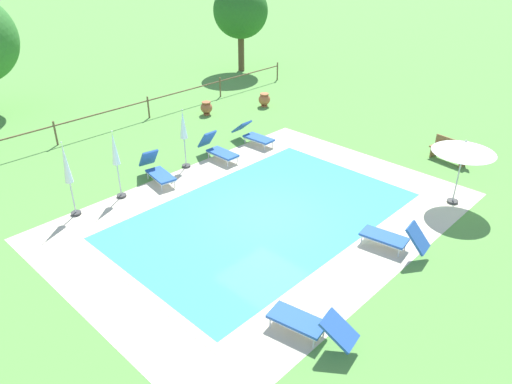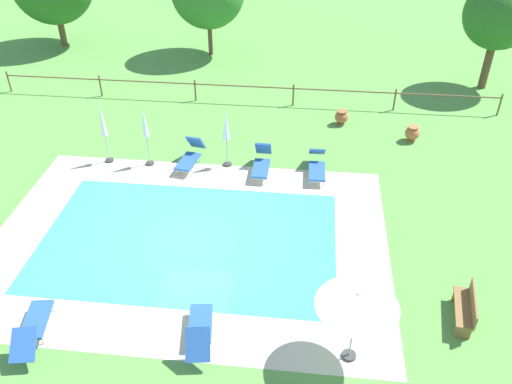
{
  "view_description": "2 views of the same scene",
  "coord_description": "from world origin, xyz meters",
  "px_view_note": "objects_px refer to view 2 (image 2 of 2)",
  "views": [
    {
      "loc": [
        -9.57,
        -8.83,
        7.95
      ],
      "look_at": [
        0.13,
        0.5,
        0.6
      ],
      "focal_mm": 33.69,
      "sensor_mm": 36.0,
      "label": 1
    },
    {
      "loc": [
        3.57,
        -12.57,
        10.89
      ],
      "look_at": [
        1.92,
        2.14,
        0.54
      ],
      "focal_mm": 37.05,
      "sensor_mm": 36.0,
      "label": 2
    }
  ],
  "objects_px": {
    "sun_lounger_north_mid": "(33,327)",
    "wooden_bench_lawn_side": "(466,307)",
    "sun_lounger_south_near_corner": "(262,163)",
    "terracotta_urn_by_tree": "(341,117)",
    "patio_umbrella_open_foreground": "(358,300)",
    "sun_lounger_north_near_steps": "(190,156)",
    "sun_lounger_north_far": "(317,166)",
    "patio_umbrella_closed_row_west": "(103,124)",
    "terracotta_urn_near_fence": "(412,133)",
    "tree_west_mid": "(500,14)",
    "sun_lounger_north_end": "(200,330)",
    "patio_umbrella_closed_row_mid_east": "(226,130)",
    "patio_umbrella_closed_row_mid_west": "(145,128)"
  },
  "relations": [
    {
      "from": "sun_lounger_north_mid",
      "to": "wooden_bench_lawn_side",
      "type": "distance_m",
      "value": 11.23
    },
    {
      "from": "sun_lounger_south_near_corner",
      "to": "terracotta_urn_by_tree",
      "type": "distance_m",
      "value": 5.24
    },
    {
      "from": "patio_umbrella_open_foreground",
      "to": "sun_lounger_north_near_steps",
      "type": "bearing_deg",
      "value": 124.74
    },
    {
      "from": "sun_lounger_north_mid",
      "to": "sun_lounger_south_near_corner",
      "type": "xyz_separation_m",
      "value": [
        4.98,
        8.48,
        0.03
      ]
    },
    {
      "from": "sun_lounger_north_far",
      "to": "patio_umbrella_open_foreground",
      "type": "height_order",
      "value": "patio_umbrella_open_foreground"
    },
    {
      "from": "patio_umbrella_closed_row_west",
      "to": "patio_umbrella_open_foreground",
      "type": "bearing_deg",
      "value": -42.57
    },
    {
      "from": "terracotta_urn_near_fence",
      "to": "tree_west_mid",
      "type": "xyz_separation_m",
      "value": [
        4.21,
        5.94,
        3.26
      ]
    },
    {
      "from": "tree_west_mid",
      "to": "sun_lounger_north_mid",
      "type": "bearing_deg",
      "value": -130.91
    },
    {
      "from": "sun_lounger_north_far",
      "to": "patio_umbrella_closed_row_west",
      "type": "height_order",
      "value": "patio_umbrella_closed_row_west"
    },
    {
      "from": "sun_lounger_north_mid",
      "to": "sun_lounger_north_end",
      "type": "xyz_separation_m",
      "value": [
        4.25,
        0.36,
        0.03
      ]
    },
    {
      "from": "sun_lounger_north_mid",
      "to": "patio_umbrella_open_foreground",
      "type": "bearing_deg",
      "value": 1.91
    },
    {
      "from": "terracotta_urn_by_tree",
      "to": "sun_lounger_south_near_corner",
      "type": "bearing_deg",
      "value": -125.95
    },
    {
      "from": "sun_lounger_north_end",
      "to": "patio_umbrella_open_foreground",
      "type": "bearing_deg",
      "value": -1.34
    },
    {
      "from": "sun_lounger_north_near_steps",
      "to": "wooden_bench_lawn_side",
      "type": "bearing_deg",
      "value": -37.6
    },
    {
      "from": "tree_west_mid",
      "to": "wooden_bench_lawn_side",
      "type": "bearing_deg",
      "value": -104.56
    },
    {
      "from": "sun_lounger_north_far",
      "to": "wooden_bench_lawn_side",
      "type": "bearing_deg",
      "value": -59.14
    },
    {
      "from": "sun_lounger_south_near_corner",
      "to": "sun_lounger_north_mid",
      "type": "bearing_deg",
      "value": -120.45
    },
    {
      "from": "patio_umbrella_closed_row_mid_east",
      "to": "tree_west_mid",
      "type": "relative_size",
      "value": 0.43
    },
    {
      "from": "patio_umbrella_open_foreground",
      "to": "tree_west_mid",
      "type": "relative_size",
      "value": 0.42
    },
    {
      "from": "patio_umbrella_closed_row_mid_west",
      "to": "terracotta_urn_near_fence",
      "type": "xyz_separation_m",
      "value": [
        10.33,
        3.01,
        -1.22
      ]
    },
    {
      "from": "sun_lounger_north_near_steps",
      "to": "patio_umbrella_closed_row_west",
      "type": "height_order",
      "value": "patio_umbrella_closed_row_west"
    },
    {
      "from": "patio_umbrella_closed_row_west",
      "to": "wooden_bench_lawn_side",
      "type": "distance_m",
      "value": 13.91
    },
    {
      "from": "sun_lounger_north_far",
      "to": "patio_umbrella_closed_row_mid_east",
      "type": "xyz_separation_m",
      "value": [
        -3.44,
        0.26,
        1.17
      ]
    },
    {
      "from": "patio_umbrella_closed_row_mid_east",
      "to": "sun_lounger_north_near_steps",
      "type": "bearing_deg",
      "value": -174.17
    },
    {
      "from": "terracotta_urn_by_tree",
      "to": "sun_lounger_north_near_steps",
      "type": "bearing_deg",
      "value": -145.25
    },
    {
      "from": "sun_lounger_north_far",
      "to": "sun_lounger_north_end",
      "type": "relative_size",
      "value": 1.03
    },
    {
      "from": "patio_umbrella_closed_row_west",
      "to": "patio_umbrella_closed_row_mid_east",
      "type": "bearing_deg",
      "value": 2.76
    },
    {
      "from": "patio_umbrella_closed_row_west",
      "to": "tree_west_mid",
      "type": "xyz_separation_m",
      "value": [
        16.18,
        8.91,
        2.01
      ]
    },
    {
      "from": "patio_umbrella_open_foreground",
      "to": "tree_west_mid",
      "type": "distance_m",
      "value": 18.71
    },
    {
      "from": "terracotta_urn_near_fence",
      "to": "sun_lounger_south_near_corner",
      "type": "bearing_deg",
      "value": -152.76
    },
    {
      "from": "sun_lounger_north_far",
      "to": "sun_lounger_north_end",
      "type": "bearing_deg",
      "value": -108.97
    },
    {
      "from": "patio_umbrella_open_foreground",
      "to": "terracotta_urn_by_tree",
      "type": "height_order",
      "value": "patio_umbrella_open_foreground"
    },
    {
      "from": "terracotta_urn_near_fence",
      "to": "terracotta_urn_by_tree",
      "type": "xyz_separation_m",
      "value": [
        -2.89,
        1.17,
        -0.01
      ]
    },
    {
      "from": "sun_lounger_north_near_steps",
      "to": "patio_umbrella_closed_row_mid_west",
      "type": "height_order",
      "value": "patio_umbrella_closed_row_mid_west"
    },
    {
      "from": "sun_lounger_north_mid",
      "to": "wooden_bench_lawn_side",
      "type": "xyz_separation_m",
      "value": [
        11.08,
        1.82,
        0.1
      ]
    },
    {
      "from": "sun_lounger_north_near_steps",
      "to": "patio_umbrella_open_foreground",
      "type": "height_order",
      "value": "patio_umbrella_open_foreground"
    },
    {
      "from": "patio_umbrella_closed_row_west",
      "to": "patio_umbrella_closed_row_mid_west",
      "type": "relative_size",
      "value": 1.04
    },
    {
      "from": "sun_lounger_north_end",
      "to": "terracotta_urn_near_fence",
      "type": "distance_m",
      "value": 13.04
    },
    {
      "from": "terracotta_urn_near_fence",
      "to": "sun_lounger_north_near_steps",
      "type": "bearing_deg",
      "value": -161.7
    },
    {
      "from": "patio_umbrella_closed_row_mid_west",
      "to": "terracotta_urn_near_fence",
      "type": "relative_size",
      "value": 3.54
    },
    {
      "from": "sun_lounger_north_end",
      "to": "tree_west_mid",
      "type": "distance_m",
      "value": 20.56
    },
    {
      "from": "sun_lounger_north_mid",
      "to": "sun_lounger_north_near_steps",
      "type": "bearing_deg",
      "value": 75.71
    },
    {
      "from": "sun_lounger_south_near_corner",
      "to": "patio_umbrella_open_foreground",
      "type": "xyz_separation_m",
      "value": [
        3.04,
        -8.21,
        1.6
      ]
    },
    {
      "from": "sun_lounger_north_near_steps",
      "to": "wooden_bench_lawn_side",
      "type": "distance_m",
      "value": 11.21
    },
    {
      "from": "sun_lounger_north_mid",
      "to": "terracotta_urn_by_tree",
      "type": "height_order",
      "value": "sun_lounger_north_mid"
    },
    {
      "from": "sun_lounger_north_end",
      "to": "sun_lounger_south_near_corner",
      "type": "bearing_deg",
      "value": 84.84
    },
    {
      "from": "sun_lounger_north_near_steps",
      "to": "terracotta_urn_by_tree",
      "type": "xyz_separation_m",
      "value": [
        5.85,
        4.06,
        -0.04
      ]
    },
    {
      "from": "sun_lounger_north_mid",
      "to": "tree_west_mid",
      "type": "distance_m",
      "value": 23.37
    },
    {
      "from": "sun_lounger_north_far",
      "to": "patio_umbrella_closed_row_mid_east",
      "type": "relative_size",
      "value": 0.87
    },
    {
      "from": "sun_lounger_south_near_corner",
      "to": "terracotta_urn_near_fence",
      "type": "bearing_deg",
      "value": 27.24
    }
  ]
}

